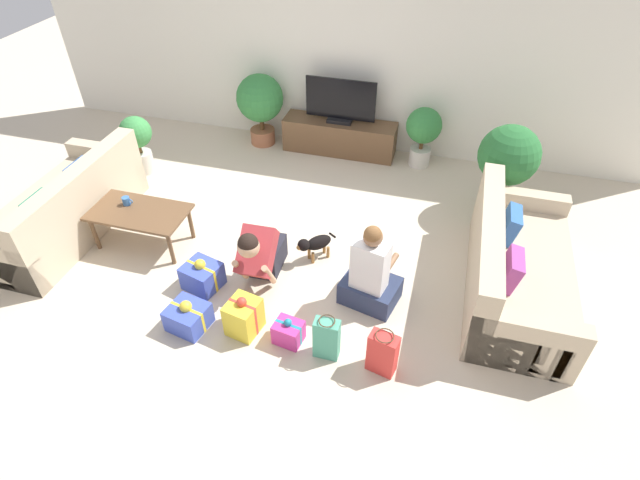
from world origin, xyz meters
name	(u,v)px	position (x,y,z in m)	size (l,w,h in m)	color
ground_plane	(275,258)	(0.00, 0.00, 0.00)	(16.00, 16.00, 0.00)	beige
wall_back	(338,51)	(0.00, 2.63, 1.30)	(8.40, 0.06, 2.60)	white
sofa_left	(64,210)	(-2.38, -0.18, 0.29)	(0.92, 1.99, 0.82)	#C6B293
sofa_right	(514,269)	(2.38, 0.17, 0.29)	(0.92, 1.99, 0.82)	#C6B293
coffee_table	(139,215)	(-1.44, -0.14, 0.38)	(1.02, 0.56, 0.43)	brown
tv_console	(340,137)	(0.12, 2.36, 0.23)	(1.54, 0.40, 0.46)	brown
tv	(340,103)	(0.12, 2.36, 0.72)	(0.94, 0.20, 0.59)	black
potted_plant_back_right	(423,131)	(1.24, 2.31, 0.50)	(0.46, 0.46, 0.81)	beige
potted_plant_corner_right	(509,157)	(2.24, 1.51, 0.73)	(0.67, 0.67, 1.09)	beige
potted_plant_corner_left	(137,140)	(-2.24, 1.16, 0.47)	(0.40, 0.40, 0.77)	beige
potted_plant_back_left	(260,102)	(-1.00, 2.31, 0.63)	(0.64, 0.64, 1.00)	#A36042
person_kneeling	(260,253)	(-0.01, -0.33, 0.35)	(0.36, 0.79, 0.78)	#23232D
person_sitting	(370,276)	(1.09, -0.34, 0.33)	(0.60, 0.56, 0.94)	#283351
dog	(315,244)	(0.42, 0.10, 0.21)	(0.35, 0.34, 0.31)	black
gift_box_a	(188,317)	(-0.44, -1.09, 0.12)	(0.39, 0.38, 0.31)	#3D51BC
gift_box_b	(288,332)	(0.49, -1.01, 0.11)	(0.27, 0.24, 0.27)	#CC3389
gift_box_c	(244,316)	(0.07, -1.00, 0.17)	(0.31, 0.33, 0.41)	yellow
gift_box_d	(202,276)	(-0.54, -0.58, 0.14)	(0.40, 0.39, 0.34)	#3D51BC
gift_bag_a	(383,353)	(1.34, -1.09, 0.21)	(0.26, 0.18, 0.44)	red
gift_bag_b	(327,338)	(0.86, -1.06, 0.21)	(0.22, 0.14, 0.44)	#4CA384
mug	(126,201)	(-1.62, -0.07, 0.48)	(0.12, 0.08, 0.09)	#386BAD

